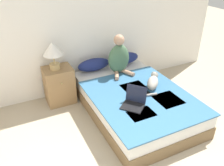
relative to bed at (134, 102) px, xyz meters
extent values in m
cube|color=white|center=(-0.43, 1.14, 1.07)|extent=(5.75, 0.05, 2.55)
cube|color=brown|center=(0.00, 0.01, -0.11)|extent=(1.39, 2.13, 0.20)
cube|color=silver|center=(0.00, 0.01, 0.09)|extent=(1.37, 2.09, 0.20)
cube|color=teal|center=(0.00, -0.20, 0.20)|extent=(1.43, 1.70, 0.02)
cube|color=silver|center=(-0.23, -0.56, 0.21)|extent=(0.36, 0.26, 0.01)
cube|color=silver|center=(0.31, -0.44, 0.21)|extent=(0.36, 0.39, 0.01)
cube|color=silver|center=(0.04, 0.10, 0.21)|extent=(0.38, 0.33, 0.01)
cube|color=silver|center=(0.05, -0.10, 0.21)|extent=(0.25, 0.25, 0.01)
ellipsoid|color=navy|center=(-0.31, 0.94, 0.33)|extent=(0.60, 0.21, 0.23)
ellipsoid|color=navy|center=(0.31, 0.94, 0.33)|extent=(0.60, 0.21, 0.23)
ellipsoid|color=#476B4C|center=(0.06, 0.67, 0.48)|extent=(0.39, 0.22, 0.53)
sphere|color=tan|center=(0.06, 0.67, 0.82)|extent=(0.18, 0.18, 0.18)
cylinder|color=tan|center=(-0.05, 0.54, 0.25)|extent=(0.18, 0.28, 0.07)
cylinder|color=tan|center=(0.17, 0.54, 0.25)|extent=(0.18, 0.28, 0.07)
ellipsoid|color=#A8A399|center=(0.30, -0.04, 0.30)|extent=(0.39, 0.40, 0.17)
sphere|color=#A8A399|center=(0.45, 0.12, 0.32)|extent=(0.12, 0.12, 0.12)
cone|color=#A8A399|center=(0.42, 0.14, 0.37)|extent=(0.05, 0.05, 0.05)
cone|color=#A8A399|center=(0.47, 0.10, 0.37)|extent=(0.05, 0.05, 0.05)
cylinder|color=#A8A399|center=(0.13, -0.24, 0.23)|extent=(0.22, 0.08, 0.04)
cube|color=black|center=(-0.27, -0.38, 0.22)|extent=(0.38, 0.39, 0.02)
cube|color=black|center=(-0.15, -0.28, 0.35)|extent=(0.24, 0.27, 0.24)
cube|color=#937047|center=(-0.99, 0.86, 0.11)|extent=(0.48, 0.40, 0.64)
sphere|color=tan|center=(-0.99, 0.65, 0.25)|extent=(0.03, 0.03, 0.03)
cylinder|color=tan|center=(-1.02, 0.86, 0.48)|extent=(0.17, 0.17, 0.09)
cylinder|color=tan|center=(-1.02, 0.86, 0.60)|extent=(0.02, 0.02, 0.16)
cone|color=white|center=(-1.02, 0.86, 0.79)|extent=(0.32, 0.32, 0.21)
camera|label=1|loc=(-1.73, -2.71, 2.15)|focal=38.00mm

